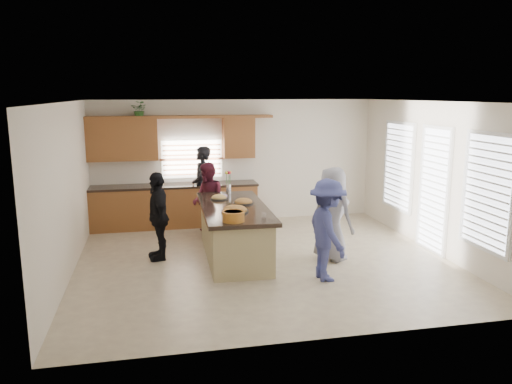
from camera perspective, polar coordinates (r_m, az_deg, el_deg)
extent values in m
plane|color=beige|center=(9.02, 0.85, -7.80)|extent=(6.50, 6.50, 0.00)
cube|color=silver|center=(11.57, -2.38, 3.57)|extent=(6.50, 0.02, 2.80)
cube|color=silver|center=(5.84, 7.36, -4.13)|extent=(6.50, 0.02, 2.80)
cube|color=silver|center=(8.57, -20.83, 0.14)|extent=(0.02, 6.00, 2.80)
cube|color=silver|center=(9.89, 19.59, 1.62)|extent=(0.02, 6.00, 2.80)
cube|color=white|center=(8.53, 0.91, 10.29)|extent=(6.50, 6.00, 0.02)
cube|color=brown|center=(11.29, -9.24, -1.66)|extent=(3.65, 0.62, 0.90)
cube|color=black|center=(11.20, -9.31, 0.71)|extent=(3.70, 0.65, 0.05)
cube|color=brown|center=(11.20, -15.04, 5.78)|extent=(1.50, 0.36, 0.90)
cube|color=brown|center=(11.35, -2.01, 6.22)|extent=(0.70, 0.36, 0.90)
cube|color=brown|center=(11.17, -8.55, 8.49)|extent=(4.05, 0.40, 0.06)
cube|color=brown|center=(11.41, -7.33, 3.76)|extent=(1.35, 0.08, 0.85)
cube|color=white|center=(10.99, 15.97, 2.87)|extent=(0.06, 1.10, 1.75)
cube|color=white|center=(9.83, 19.65, 0.22)|extent=(0.06, 0.85, 2.25)
cube|color=white|center=(8.57, 24.94, -0.01)|extent=(0.06, 1.10, 1.75)
cube|color=tan|center=(9.10, -2.52, -4.73)|extent=(1.06, 2.52, 0.88)
cube|color=black|center=(8.98, -2.55, -1.81)|extent=(1.21, 2.73, 0.07)
cube|color=black|center=(9.22, -2.50, -7.12)|extent=(0.98, 2.44, 0.08)
cylinder|color=black|center=(8.50, -2.44, -2.24)|extent=(0.47, 0.47, 0.02)
ellipsoid|color=#BE873B|center=(8.49, -2.44, -2.12)|extent=(0.42, 0.42, 0.19)
cylinder|color=black|center=(9.14, -1.44, -1.26)|extent=(0.37, 0.37, 0.02)
ellipsoid|color=#BE873B|center=(9.14, -1.44, -1.16)|extent=(0.33, 0.33, 0.15)
cylinder|color=black|center=(9.55, -4.25, -0.75)|extent=(0.32, 0.32, 0.02)
ellipsoid|color=tan|center=(9.55, -4.25, -0.65)|extent=(0.29, 0.29, 0.13)
cylinder|color=#B96E21|center=(7.88, -2.60, -2.80)|extent=(0.35, 0.35, 0.16)
cylinder|color=beige|center=(7.86, -2.61, -2.36)|extent=(0.29, 0.29, 0.04)
cylinder|color=white|center=(8.09, 0.87, -2.70)|extent=(0.08, 0.08, 0.09)
cylinder|color=#A487C4|center=(9.72, -3.94, -0.49)|extent=(0.22, 0.22, 0.04)
cylinder|color=silver|center=(10.13, -3.17, 0.40)|extent=(0.10, 0.10, 0.18)
imported|color=#30692A|center=(11.15, -13.15, 9.13)|extent=(0.42, 0.39, 0.37)
imported|color=black|center=(11.15, -6.20, 0.61)|extent=(0.51, 0.71, 1.80)
imported|color=#5A1B2B|center=(10.39, -5.51, -0.87)|extent=(0.73, 0.86, 1.54)
imported|color=black|center=(9.06, -11.12, -2.70)|extent=(0.50, 0.97, 1.58)
imported|color=navy|center=(7.97, 8.15, -4.33)|extent=(0.66, 1.09, 1.63)
imported|color=slate|center=(8.94, 8.71, -2.50)|extent=(0.88, 0.98, 1.68)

